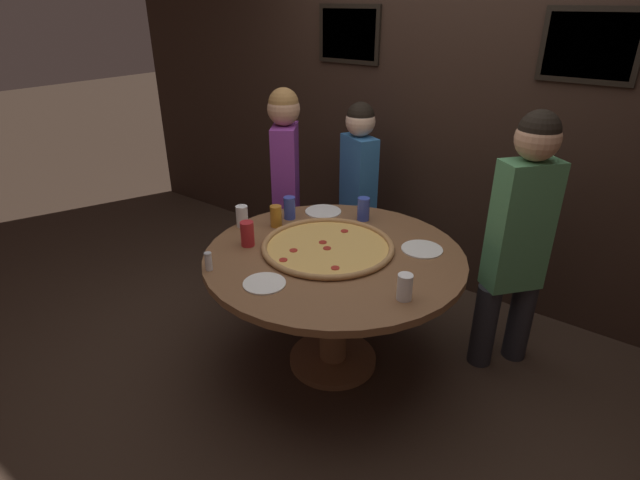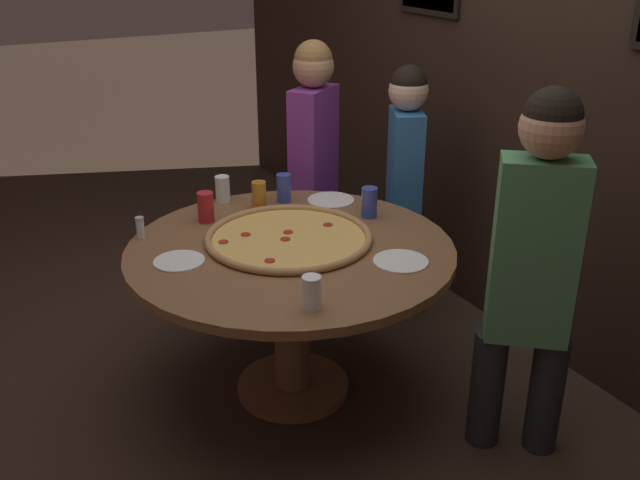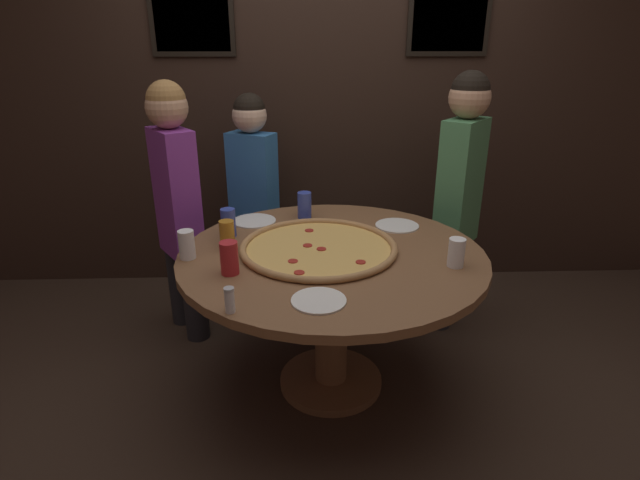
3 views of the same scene
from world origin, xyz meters
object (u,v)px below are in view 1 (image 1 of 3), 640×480
(drink_cup_near_right, at_px, (247,234))
(drink_cup_far_right, at_px, (363,209))
(drink_cup_centre_back, at_px, (290,208))
(condiment_shaker, at_px, (208,261))
(drink_cup_beside_pizza, at_px, (276,216))
(white_plate_far_back, at_px, (264,283))
(dining_table, at_px, (334,277))
(drink_cup_near_left, at_px, (405,287))
(giant_pizza, at_px, (328,246))
(drink_cup_by_shaker, at_px, (242,216))
(diner_far_right, at_px, (358,186))
(diner_side_right, at_px, (286,180))
(white_plate_left_side, at_px, (422,249))
(diner_far_left, at_px, (520,232))
(white_plate_right_side, at_px, (323,211))

(drink_cup_near_right, bearing_deg, drink_cup_far_right, 65.43)
(drink_cup_centre_back, distance_m, condiment_shaker, 0.76)
(drink_cup_beside_pizza, bearing_deg, white_plate_far_back, -53.07)
(dining_table, bearing_deg, drink_cup_near_left, -18.77)
(giant_pizza, height_order, drink_cup_near_right, drink_cup_near_right)
(drink_cup_near_right, height_order, drink_cup_by_shaker, drink_cup_near_right)
(drink_cup_far_right, bearing_deg, diner_far_right, 126.78)
(drink_cup_by_shaker, height_order, white_plate_far_back, drink_cup_by_shaker)
(drink_cup_centre_back, distance_m, white_plate_far_back, 0.81)
(dining_table, height_order, giant_pizza, giant_pizza)
(drink_cup_near_left, relative_size, white_plate_far_back, 0.60)
(drink_cup_centre_back, height_order, diner_far_right, diner_far_right)
(drink_cup_centre_back, relative_size, diner_side_right, 0.10)
(giant_pizza, relative_size, white_plate_far_back, 3.52)
(drink_cup_beside_pizza, bearing_deg, drink_cup_centre_back, 94.95)
(white_plate_far_back, bearing_deg, dining_table, 80.60)
(drink_cup_centre_back, bearing_deg, diner_side_right, 133.52)
(drink_cup_near_right, bearing_deg, white_plate_left_side, 33.96)
(diner_side_right, bearing_deg, diner_far_left, -121.52)
(drink_cup_far_right, relative_size, diner_far_left, 0.10)
(condiment_shaker, height_order, diner_far_left, diner_far_left)
(white_plate_far_back, height_order, white_plate_left_side, same)
(drink_cup_near_left, relative_size, white_plate_right_side, 0.54)
(drink_cup_centre_back, bearing_deg, drink_cup_beside_pizza, -85.05)
(drink_cup_near_right, xyz_separation_m, diner_far_right, (0.00, 1.11, -0.04))
(white_plate_left_side, bearing_deg, drink_cup_beside_pizza, -163.78)
(giant_pizza, distance_m, diner_far_left, 1.04)
(drink_cup_centre_back, bearing_deg, drink_cup_near_left, -21.02)
(diner_far_left, bearing_deg, drink_cup_by_shaker, -25.15)
(drink_cup_near_left, bearing_deg, white_plate_left_side, 107.90)
(drink_cup_by_shaker, relative_size, diner_far_right, 0.10)
(drink_cup_near_left, distance_m, white_plate_far_back, 0.67)
(giant_pizza, height_order, drink_cup_by_shaker, drink_cup_by_shaker)
(drink_cup_near_left, height_order, white_plate_right_side, drink_cup_near_left)
(drink_cup_far_right, xyz_separation_m, white_plate_far_back, (0.05, -0.95, -0.07))
(white_plate_right_side, bearing_deg, drink_cup_by_shaker, -118.28)
(drink_cup_by_shaker, bearing_deg, diner_far_right, 77.48)
(drink_cup_centre_back, distance_m, diner_side_right, 0.48)
(giant_pizza, xyz_separation_m, diner_far_right, (-0.38, 0.88, 0.02))
(white_plate_far_back, distance_m, white_plate_right_side, 0.95)
(drink_cup_far_right, height_order, white_plate_far_back, drink_cup_far_right)
(drink_cup_centre_back, distance_m, diner_far_left, 1.34)
(giant_pizza, xyz_separation_m, drink_cup_by_shaker, (-0.59, -0.07, 0.05))
(drink_cup_beside_pizza, xyz_separation_m, diner_far_left, (1.26, 0.56, 0.05))
(drink_cup_beside_pizza, bearing_deg, condiment_shaker, -81.58)
(drink_cup_far_right, bearing_deg, diner_far_left, 9.91)
(white_plate_far_back, height_order, white_plate_right_side, same)
(drink_cup_beside_pizza, relative_size, white_plate_right_side, 0.56)
(giant_pizza, bearing_deg, drink_cup_centre_back, 156.29)
(drink_cup_beside_pizza, xyz_separation_m, drink_cup_by_shaker, (-0.16, -0.13, 0.00))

